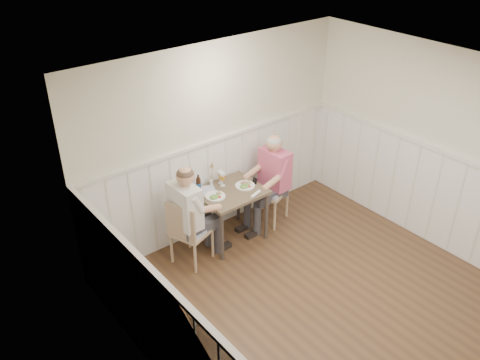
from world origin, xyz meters
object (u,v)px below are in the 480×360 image
(diner_cream, at_px, (189,223))
(beer_bottle, at_px, (198,184))
(man_in_pink, at_px, (272,186))
(chair_right, at_px, (271,185))
(dining_table, at_px, (230,198))
(chair_left, at_px, (188,230))
(grass_vase, at_px, (211,175))

(diner_cream, relative_size, beer_bottle, 5.95)
(man_in_pink, bearing_deg, chair_right, 57.93)
(dining_table, distance_m, beer_bottle, 0.46)
(chair_right, distance_m, chair_left, 1.47)
(man_in_pink, height_order, beer_bottle, man_in_pink)
(chair_left, xyz_separation_m, grass_vase, (0.61, 0.35, 0.41))
(dining_table, xyz_separation_m, grass_vase, (-0.11, 0.27, 0.27))
(man_in_pink, bearing_deg, dining_table, 177.31)
(diner_cream, relative_size, grass_vase, 3.90)
(chair_right, xyz_separation_m, beer_bottle, (-1.06, 0.22, 0.32))
(dining_table, relative_size, chair_left, 0.92)
(diner_cream, height_order, beer_bottle, diner_cream)
(beer_bottle, distance_m, grass_vase, 0.21)
(chair_right, height_order, beer_bottle, chair_right)
(dining_table, height_order, beer_bottle, beer_bottle)
(chair_right, relative_size, man_in_pink, 0.72)
(diner_cream, distance_m, grass_vase, 0.75)
(man_in_pink, distance_m, grass_vase, 0.93)
(chair_left, relative_size, man_in_pink, 0.67)
(dining_table, xyz_separation_m, diner_cream, (-0.69, -0.06, -0.07))
(dining_table, distance_m, chair_right, 0.76)
(dining_table, relative_size, grass_vase, 2.38)
(beer_bottle, relative_size, grass_vase, 0.66)
(grass_vase, bearing_deg, chair_left, -150.13)
(dining_table, xyz_separation_m, chair_left, (-0.72, -0.08, -0.15))
(diner_cream, distance_m, beer_bottle, 0.56)
(chair_left, bearing_deg, grass_vase, 29.87)
(chair_right, bearing_deg, man_in_pink, -122.07)
(chair_left, distance_m, beer_bottle, 0.64)
(chair_right, height_order, man_in_pink, man_in_pink)
(man_in_pink, height_order, grass_vase, man_in_pink)
(man_in_pink, distance_m, diner_cream, 1.39)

